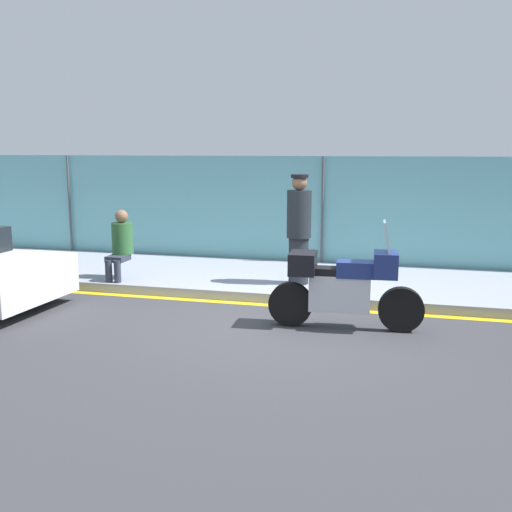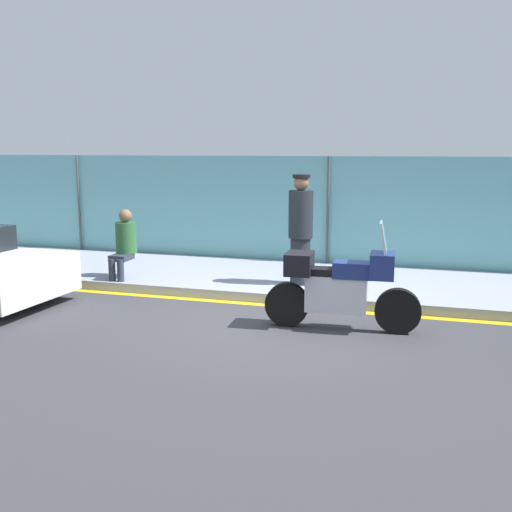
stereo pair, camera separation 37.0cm
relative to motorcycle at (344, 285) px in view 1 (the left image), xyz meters
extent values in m
plane|color=#38383D|center=(-0.90, -0.05, -0.62)|extent=(120.00, 120.00, 0.00)
cube|color=#8E93A3|center=(-0.90, 2.51, -0.54)|extent=(42.86, 2.94, 0.16)
cube|color=gold|center=(-0.90, 0.95, -0.61)|extent=(42.86, 0.18, 0.01)
cube|color=#6BB2B7|center=(-0.90, 4.06, 0.54)|extent=(40.72, 0.08, 2.32)
cylinder|color=#4C4C51|center=(-6.66, 3.96, 0.54)|extent=(0.05, 0.05, 2.32)
cylinder|color=#4C4C51|center=(-0.90, 3.96, 0.54)|extent=(0.05, 0.05, 2.32)
cylinder|color=black|center=(0.78, 0.05, -0.31)|extent=(0.63, 0.18, 0.62)
cylinder|color=black|center=(-0.74, -0.05, -0.31)|extent=(0.63, 0.18, 0.62)
cube|color=silver|center=(-0.05, 0.00, -0.12)|extent=(0.85, 0.33, 0.51)
cube|color=navy|center=(0.16, 0.01, 0.23)|extent=(0.54, 0.34, 0.22)
cube|color=black|center=(-0.14, -0.01, 0.19)|extent=(0.62, 0.32, 0.10)
cube|color=navy|center=(0.55, 0.03, 0.31)|extent=(0.35, 0.50, 0.34)
cube|color=silver|center=(0.55, 0.03, 0.69)|extent=(0.13, 0.43, 0.42)
cube|color=black|center=(-0.57, -0.04, 0.29)|extent=(0.39, 0.53, 0.30)
cylinder|color=#1E2328|center=(-0.99, 1.92, -0.05)|extent=(0.34, 0.34, 0.81)
cylinder|color=#1E2328|center=(-0.99, 1.92, 0.75)|extent=(0.42, 0.42, 0.81)
sphere|color=brown|center=(-0.99, 1.92, 1.28)|extent=(0.26, 0.26, 0.26)
cylinder|color=black|center=(-0.99, 1.92, 1.40)|extent=(0.30, 0.30, 0.06)
cylinder|color=#2D3342|center=(-4.23, 1.18, -0.26)|extent=(0.12, 0.12, 0.39)
cylinder|color=#2D3342|center=(-4.06, 1.18, -0.26)|extent=(0.12, 0.12, 0.39)
cube|color=#2D3342|center=(-4.14, 1.38, -0.06)|extent=(0.32, 0.39, 0.10)
cylinder|color=#2D6033|center=(-4.14, 1.58, 0.27)|extent=(0.38, 0.38, 0.56)
sphere|color=brown|center=(-4.14, 1.58, 0.66)|extent=(0.23, 0.23, 0.23)
cylinder|color=black|center=(-5.18, 0.44, -0.29)|extent=(0.66, 0.24, 0.65)
camera|label=1|loc=(0.86, -8.08, 1.86)|focal=42.00mm
camera|label=2|loc=(1.22, -7.98, 1.86)|focal=42.00mm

